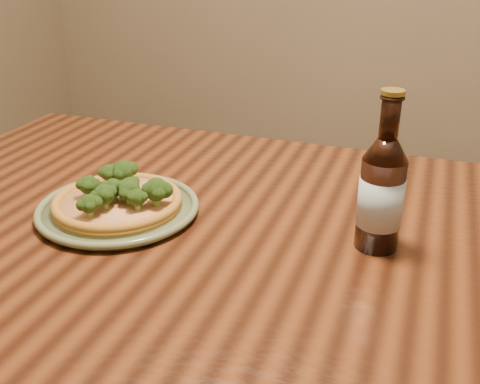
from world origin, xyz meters
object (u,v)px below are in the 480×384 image
(table, at_px, (278,278))
(beer_bottle, at_px, (381,192))
(plate, at_px, (118,208))
(pizza, at_px, (118,199))

(table, distance_m, beer_bottle, 0.25)
(plate, bearing_deg, pizza, -0.24)
(table, height_order, beer_bottle, beer_bottle)
(pizza, bearing_deg, plate, 179.76)
(plate, xyz_separation_m, pizza, (0.00, -0.00, 0.02))
(plate, bearing_deg, table, 5.88)
(table, bearing_deg, plate, -174.12)
(pizza, bearing_deg, table, 5.92)
(plate, height_order, beer_bottle, beer_bottle)
(plate, height_order, pizza, pizza)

